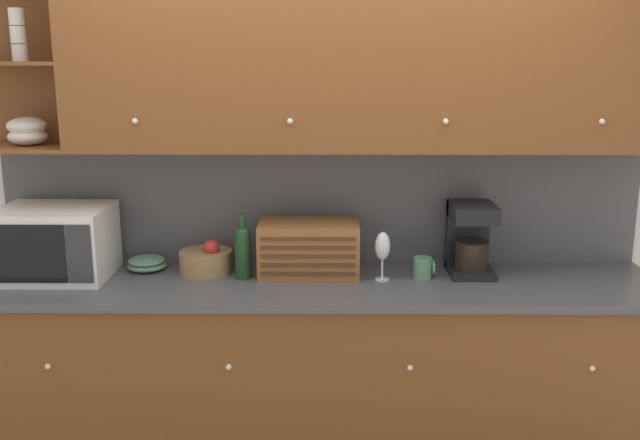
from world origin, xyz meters
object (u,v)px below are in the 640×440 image
(microwave, at_px, (55,242))
(coffee_maker, at_px, (470,237))
(wine_glass, at_px, (383,248))
(bowl_stack_on_counter, at_px, (147,263))
(fruit_basket, at_px, (206,260))
(wine_bottle, at_px, (243,249))
(mug, at_px, (423,268))
(bread_box, at_px, (309,248))

(microwave, xyz_separation_m, coffee_maker, (1.96, 0.08, 0.01))
(wine_glass, bearing_deg, microwave, 178.28)
(bowl_stack_on_counter, xyz_separation_m, fruit_basket, (0.30, -0.03, 0.02))
(bowl_stack_on_counter, height_order, wine_glass, wine_glass)
(microwave, distance_m, wine_glass, 1.53)
(bowl_stack_on_counter, xyz_separation_m, wine_bottle, (0.48, -0.12, 0.11))
(fruit_basket, height_order, wine_glass, wine_glass)
(mug, bearing_deg, wine_glass, -171.35)
(wine_bottle, relative_size, coffee_maker, 0.90)
(wine_bottle, xyz_separation_m, mug, (0.84, 0.00, -0.09))
(wine_bottle, height_order, bread_box, wine_bottle)
(bread_box, distance_m, wine_glass, 0.36)
(bowl_stack_on_counter, relative_size, fruit_basket, 0.74)
(bowl_stack_on_counter, bearing_deg, microwave, -165.63)
(microwave, height_order, fruit_basket, microwave)
(fruit_basket, relative_size, bread_box, 0.54)
(microwave, height_order, bread_box, microwave)
(mug, bearing_deg, bread_box, 173.37)
(microwave, relative_size, coffee_maker, 1.47)
(fruit_basket, bearing_deg, coffee_maker, 0.31)
(bowl_stack_on_counter, relative_size, wine_glass, 0.81)
(wine_bottle, bearing_deg, coffee_maker, 5.21)
(fruit_basket, bearing_deg, wine_glass, -8.08)
(bowl_stack_on_counter, distance_m, coffee_maker, 1.57)
(fruit_basket, bearing_deg, bread_box, -3.10)
(fruit_basket, height_order, wine_bottle, wine_bottle)
(bowl_stack_on_counter, distance_m, bread_box, 0.80)
(bowl_stack_on_counter, xyz_separation_m, coffee_maker, (1.56, -0.02, 0.14))
(microwave, height_order, bowl_stack_on_counter, microwave)
(mug, bearing_deg, coffee_maker, 22.40)
(fruit_basket, bearing_deg, mug, -4.95)
(bowl_stack_on_counter, relative_size, mug, 1.86)
(microwave, relative_size, fruit_basket, 1.99)
(bowl_stack_on_counter, distance_m, wine_bottle, 0.51)
(wine_bottle, height_order, mug, wine_bottle)
(bread_box, height_order, coffee_maker, coffee_maker)
(microwave, relative_size, bowl_stack_on_counter, 2.68)
(fruit_basket, bearing_deg, wine_bottle, -25.74)
(bowl_stack_on_counter, height_order, bread_box, bread_box)
(bread_box, distance_m, mug, 0.55)
(microwave, bearing_deg, fruit_basket, 6.01)
(fruit_basket, bearing_deg, microwave, -173.99)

